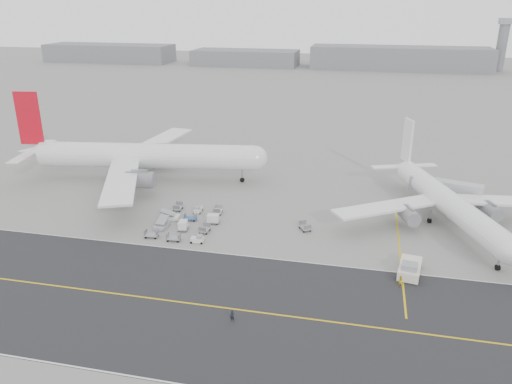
% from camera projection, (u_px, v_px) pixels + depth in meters
% --- Properties ---
extents(ground, '(700.00, 700.00, 0.00)m').
position_uv_depth(ground, '(227.00, 248.00, 88.91)').
color(ground, gray).
rests_on(ground, ground).
extents(taxiway, '(220.00, 59.00, 0.03)m').
position_uv_depth(taxiway, '(227.00, 308.00, 71.52)').
color(taxiway, '#28282A').
rests_on(taxiway, ground).
extents(horizon_buildings, '(520.00, 28.00, 28.00)m').
position_uv_depth(horizon_buildings, '(382.00, 69.00, 319.58)').
color(horizon_buildings, gray).
rests_on(horizon_buildings, ground).
extents(control_tower, '(7.00, 7.00, 31.25)m').
position_uv_depth(control_tower, '(502.00, 44.00, 304.05)').
color(control_tower, gray).
rests_on(control_tower, ground).
extents(airliner_a, '(61.54, 60.46, 21.32)m').
position_uv_depth(airliner_a, '(141.00, 156.00, 120.52)').
color(airliner_a, white).
rests_on(airliner_a, ground).
extents(airliner_b, '(44.40, 45.21, 16.28)m').
position_uv_depth(airliner_b, '(446.00, 201.00, 97.37)').
color(airliner_b, white).
rests_on(airliner_b, ground).
extents(pushback_tug, '(4.32, 9.11, 2.56)m').
position_uv_depth(pushback_tug, '(410.00, 268.00, 80.06)').
color(pushback_tug, silver).
rests_on(pushback_tug, ground).
extents(jet_bridge, '(15.70, 7.09, 5.89)m').
position_uv_depth(jet_bridge, '(447.00, 188.00, 105.51)').
color(jet_bridge, gray).
rests_on(jet_bridge, ground).
extents(gse_cluster, '(17.88, 21.51, 1.92)m').
position_uv_depth(gse_cluster, '(187.00, 225.00, 97.90)').
color(gse_cluster, gray).
rests_on(gse_cluster, ground).
extents(stray_dolly, '(2.67, 3.01, 1.58)m').
position_uv_depth(stray_dolly, '(305.00, 230.00, 95.89)').
color(stray_dolly, silver).
rests_on(stray_dolly, ground).
extents(ground_crew_a, '(0.68, 0.49, 1.75)m').
position_uv_depth(ground_crew_a, '(232.00, 316.00, 68.35)').
color(ground_crew_a, black).
rests_on(ground_crew_a, ground).
extents(ground_crew_b, '(0.90, 0.71, 1.81)m').
position_uv_depth(ground_crew_b, '(400.00, 281.00, 76.77)').
color(ground_crew_b, gold).
rests_on(ground_crew_b, ground).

